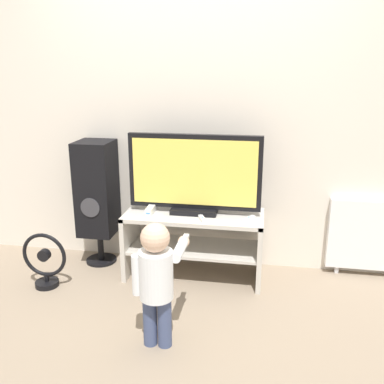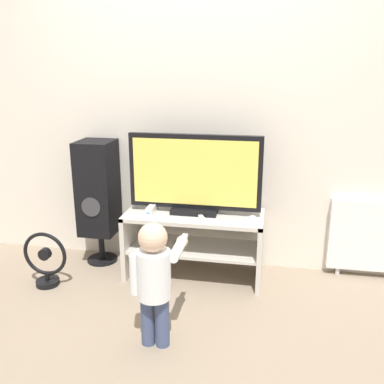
{
  "view_description": "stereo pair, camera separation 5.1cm",
  "coord_description": "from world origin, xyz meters",
  "views": [
    {
      "loc": [
        0.52,
        -2.85,
        1.63
      ],
      "look_at": [
        0.0,
        0.14,
        0.72
      ],
      "focal_mm": 40.0,
      "sensor_mm": 36.0,
      "label": 1
    },
    {
      "loc": [
        0.57,
        -2.84,
        1.63
      ],
      "look_at": [
        0.0,
        0.14,
        0.72
      ],
      "focal_mm": 40.0,
      "sensor_mm": 36.0,
      "label": 2
    }
  ],
  "objects": [
    {
      "name": "remote_secondary",
      "position": [
        0.09,
        0.09,
        0.53
      ],
      "size": [
        0.08,
        0.13,
        0.03
      ],
      "color": "white",
      "rests_on": "tv_stand"
    },
    {
      "name": "ground_plane",
      "position": [
        0.0,
        0.0,
        0.0
      ],
      "size": [
        16.0,
        16.0,
        0.0
      ],
      "primitive_type": "plane",
      "color": "gray"
    },
    {
      "name": "tv_stand",
      "position": [
        0.0,
        0.23,
        0.34
      ],
      "size": [
        1.07,
        0.46,
        0.52
      ],
      "color": "beige",
      "rests_on": "ground_plane"
    },
    {
      "name": "floor_fan",
      "position": [
        -1.08,
        -0.15,
        0.2
      ],
      "size": [
        0.35,
        0.18,
        0.43
      ],
      "color": "black",
      "rests_on": "ground_plane"
    },
    {
      "name": "wall_back",
      "position": [
        0.0,
        0.54,
        1.3
      ],
      "size": [
        10.0,
        0.06,
        2.6
      ],
      "color": "silver",
      "rests_on": "ground_plane"
    },
    {
      "name": "speaker_tower",
      "position": [
        -0.83,
        0.33,
        0.64
      ],
      "size": [
        0.29,
        0.32,
        1.05
      ],
      "color": "black",
      "rests_on": "ground_plane"
    },
    {
      "name": "remote_primary",
      "position": [
        0.43,
        0.15,
        0.53
      ],
      "size": [
        0.1,
        0.13,
        0.03
      ],
      "color": "white",
      "rests_on": "tv_stand"
    },
    {
      "name": "television",
      "position": [
        0.0,
        0.25,
        0.82
      ],
      "size": [
        1.02,
        0.2,
        0.61
      ],
      "color": "black",
      "rests_on": "tv_stand"
    },
    {
      "name": "child",
      "position": [
        -0.06,
        -0.69,
        0.46
      ],
      "size": [
        0.3,
        0.45,
        0.78
      ],
      "color": "#3F4C72",
      "rests_on": "ground_plane"
    },
    {
      "name": "radiator",
      "position": [
        1.36,
        0.47,
        0.34
      ],
      "size": [
        0.63,
        0.08,
        0.63
      ],
      "color": "white",
      "rests_on": "ground_plane"
    },
    {
      "name": "game_console",
      "position": [
        -0.33,
        0.2,
        0.55
      ],
      "size": [
        0.05,
        0.2,
        0.05
      ],
      "color": "white",
      "rests_on": "tv_stand"
    }
  ]
}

